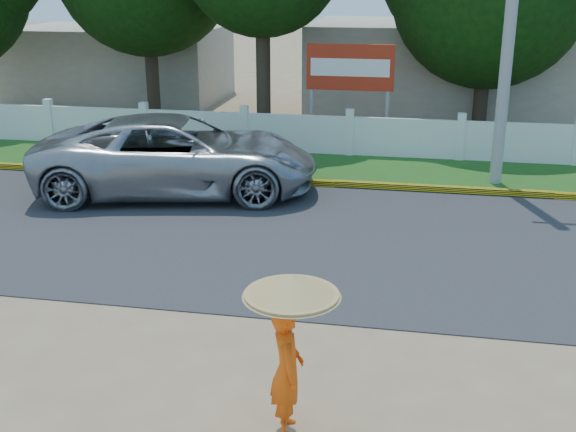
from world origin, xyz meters
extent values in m
plane|color=#9E8460|center=(0.00, 0.00, 0.00)|extent=(120.00, 120.00, 0.00)
cube|color=#38383A|center=(0.00, 4.50, 0.01)|extent=(60.00, 7.00, 0.02)
cube|color=#2D601E|center=(0.00, 9.75, 0.01)|extent=(60.00, 3.50, 0.03)
cube|color=yellow|center=(0.00, 8.05, 0.08)|extent=(40.00, 0.18, 0.16)
cube|color=silver|center=(0.00, 11.20, 0.55)|extent=(40.00, 0.10, 1.10)
cube|color=#B7AD99|center=(3.00, 18.00, 1.60)|extent=(10.00, 6.00, 3.20)
cube|color=#B7AD99|center=(-10.00, 19.00, 1.40)|extent=(8.00, 5.00, 2.80)
imported|color=#A2A4AA|center=(-3.52, 6.93, 0.89)|extent=(6.90, 4.23, 1.78)
imported|color=#FF560D|center=(0.67, -1.61, 0.77)|extent=(0.51, 0.64, 1.54)
cylinder|color=#9B9BA0|center=(0.72, -1.61, 1.36)|extent=(0.02, 0.02, 1.00)
cone|color=tan|center=(0.72, -1.61, 1.79)|extent=(1.05, 1.05, 0.25)
cylinder|color=gray|center=(-1.25, 12.30, 1.00)|extent=(0.12, 0.12, 2.00)
cylinder|color=gray|center=(0.95, 12.30, 1.00)|extent=(0.12, 0.12, 2.00)
cube|color=#A92512|center=(-0.15, 12.30, 2.30)|extent=(2.50, 0.12, 1.30)
cube|color=silver|center=(-0.15, 12.24, 2.30)|extent=(2.25, 0.02, 0.49)
cylinder|color=#473828|center=(3.69, 14.54, 1.39)|extent=(0.44, 0.44, 2.79)
cylinder|color=#473828|center=(-7.23, 15.21, 1.73)|extent=(0.44, 0.44, 3.47)
cylinder|color=#473828|center=(-2.94, 13.45, 2.03)|extent=(0.44, 0.44, 4.07)
camera|label=1|loc=(1.97, -8.42, 4.93)|focal=45.00mm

